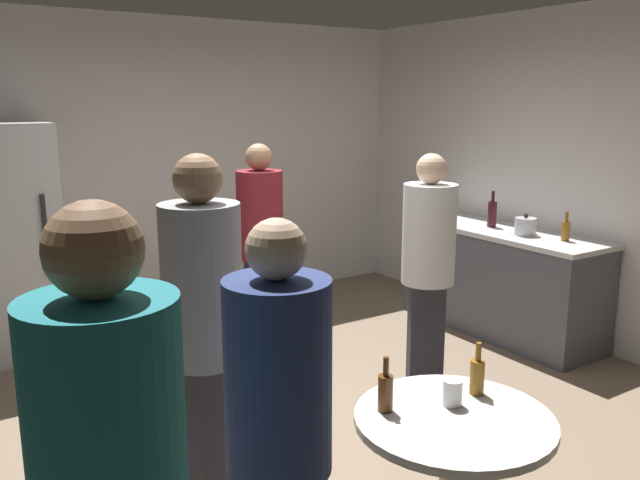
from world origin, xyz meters
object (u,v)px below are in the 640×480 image
(beer_bottle_amber, at_px, (477,375))
(wine_bottle_on_counter, at_px, (492,213))
(beer_bottle_on_counter, at_px, (566,230))
(foreground_table, at_px, (453,440))
(person_in_gray_shirt, at_px, (203,324))
(plastic_cup_white, at_px, (452,392))
(refrigerator, at_px, (9,242))
(beer_bottle_brown, at_px, (385,391))
(person_in_navy_shirt, at_px, (279,426))
(kettle, at_px, (526,226))
(person_in_maroon_shirt, at_px, (260,238))
(person_in_white_shirt, at_px, (428,260))

(beer_bottle_amber, bearing_deg, wine_bottle_on_counter, 41.47)
(beer_bottle_on_counter, bearing_deg, foreground_table, -151.27)
(person_in_gray_shirt, bearing_deg, plastic_cup_white, 30.47)
(beer_bottle_on_counter, relative_size, foreground_table, 0.29)
(refrigerator, height_order, beer_bottle_brown, refrigerator)
(person_in_navy_shirt, bearing_deg, foreground_table, 3.29)
(kettle, distance_m, beer_bottle_on_counter, 0.33)
(foreground_table, distance_m, beer_bottle_brown, 0.33)
(beer_bottle_brown, xyz_separation_m, plastic_cup_white, (0.26, -0.11, -0.03))
(refrigerator, distance_m, foreground_table, 3.86)
(plastic_cup_white, bearing_deg, beer_bottle_on_counter, 27.97)
(refrigerator, relative_size, beer_bottle_amber, 7.83)
(beer_bottle_on_counter, distance_m, person_in_gray_shirt, 3.30)
(kettle, distance_m, beer_bottle_brown, 3.05)
(refrigerator, relative_size, foreground_table, 2.25)
(beer_bottle_brown, height_order, person_in_navy_shirt, person_in_navy_shirt)
(plastic_cup_white, height_order, person_in_maroon_shirt, person_in_maroon_shirt)
(beer_bottle_amber, bearing_deg, person_in_maroon_shirt, 84.61)
(beer_bottle_brown, distance_m, person_in_gray_shirt, 0.82)
(foreground_table, bearing_deg, refrigerator, 106.35)
(refrigerator, relative_size, beer_bottle_on_counter, 7.83)
(beer_bottle_amber, height_order, person_in_white_shirt, person_in_white_shirt)
(beer_bottle_amber, distance_m, beer_bottle_brown, 0.43)
(beer_bottle_brown, height_order, person_in_gray_shirt, person_in_gray_shirt)
(foreground_table, height_order, person_in_maroon_shirt, person_in_maroon_shirt)
(wine_bottle_on_counter, relative_size, person_in_navy_shirt, 0.19)
(kettle, height_order, wine_bottle_on_counter, wine_bottle_on_counter)
(person_in_white_shirt, bearing_deg, beer_bottle_on_counter, 124.68)
(beer_bottle_amber, xyz_separation_m, person_in_maroon_shirt, (0.22, 2.37, 0.15))
(wine_bottle_on_counter, distance_m, person_in_maroon_shirt, 2.07)
(plastic_cup_white, height_order, person_in_white_shirt, person_in_white_shirt)
(plastic_cup_white, xyz_separation_m, person_in_white_shirt, (0.99, 1.24, 0.17))
(beer_bottle_on_counter, bearing_deg, person_in_gray_shirt, -169.46)
(beer_bottle_on_counter, xyz_separation_m, plastic_cup_white, (-2.46, -1.31, -0.19))
(foreground_table, distance_m, person_in_gray_shirt, 1.14)
(beer_bottle_amber, relative_size, person_in_maroon_shirt, 0.14)
(plastic_cup_white, distance_m, person_in_maroon_shirt, 2.43)
(wine_bottle_on_counter, bearing_deg, refrigerator, 155.69)
(beer_bottle_on_counter, xyz_separation_m, person_in_navy_shirt, (-3.34, -1.42, -0.04))
(beer_bottle_brown, xyz_separation_m, person_in_gray_shirt, (-0.52, 0.59, 0.21))
(person_in_white_shirt, relative_size, person_in_navy_shirt, 1.01)
(plastic_cup_white, relative_size, person_in_navy_shirt, 0.07)
(foreground_table, height_order, person_in_gray_shirt, person_in_gray_shirt)
(beer_bottle_on_counter, xyz_separation_m, foreground_table, (-2.52, -1.38, -0.35))
(person_in_white_shirt, xyz_separation_m, person_in_navy_shirt, (-1.87, -1.35, -0.01))
(beer_bottle_on_counter, distance_m, beer_bottle_brown, 2.98)
(kettle, height_order, person_in_white_shirt, person_in_white_shirt)
(wine_bottle_on_counter, xyz_separation_m, foreground_table, (-2.48, -2.09, -0.39))
(kettle, distance_m, person_in_white_shirt, 1.44)
(person_in_navy_shirt, bearing_deg, beer_bottle_brown, 20.57)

